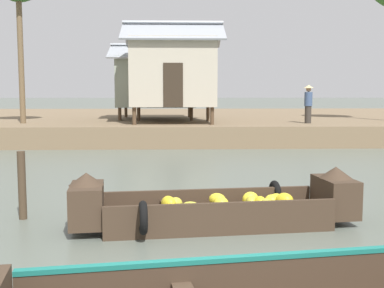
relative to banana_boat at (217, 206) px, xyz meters
name	(u,v)px	position (x,y,z in m)	size (l,w,h in m)	color
ground_plane	(193,170)	(-0.19, 5.98, -0.34)	(300.00, 300.00, 0.00)	#596056
riverbank_strip	(183,122)	(-0.19, 20.97, 0.10)	(160.00, 20.00, 0.87)	#756047
banana_boat	(217,206)	(0.00, 0.00, 0.00)	(4.84, 2.13, 0.97)	#3D2D21
stilt_house_left	(157,81)	(-1.60, 16.79, 2.44)	(4.49, 3.90, 3.74)	#4C3826
stilt_house_mid_left	(173,71)	(-0.76, 13.57, 2.79)	(4.33, 3.44, 4.39)	#4C3826
vendor_person	(308,102)	(5.09, 13.08, 1.46)	(0.44, 0.44, 1.66)	#332D28
mooring_post	(22,185)	(-3.41, 0.59, 0.27)	(0.14, 0.14, 1.22)	#423323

